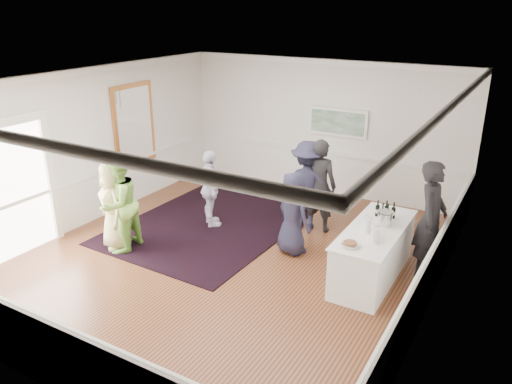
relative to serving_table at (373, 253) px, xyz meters
The scene contains 23 objects.
floor 2.56m from the serving_table, 167.47° to the right, with size 8.00×8.00×0.00m, color brown.
ceiling 3.72m from the serving_table, 167.47° to the right, with size 7.00×8.00×0.02m, color white.
wall_left 6.09m from the serving_table, behind, with size 0.02×8.00×3.20m, color white.
wall_right 1.64m from the serving_table, 27.54° to the right, with size 0.02×8.00×3.20m, color white.
wall_back 4.39m from the serving_table, 125.39° to the left, with size 7.00×0.02×3.20m, color white.
wall_front 5.29m from the serving_table, 118.37° to the right, with size 7.00×0.02×3.20m, color white.
wainscoting 2.51m from the serving_table, 167.47° to the right, with size 7.00×8.00×1.00m, color white, non-canonical shape.
mirror 6.10m from the serving_table, behind, with size 0.05×1.25×1.85m.
doorway 6.46m from the serving_table, 157.49° to the right, with size 0.10×1.78×2.56m.
landscape_painting 4.19m from the serving_table, 121.14° to the left, with size 1.44×0.06×0.66m.
area_rug 3.65m from the serving_table, behind, with size 3.21×4.21×0.02m, color black.
serving_table is the anchor object (origin of this frame).
bartender 1.10m from the serving_table, 38.52° to the left, with size 0.73×0.48×2.01m, color black.
guest_tan 4.77m from the serving_table, 163.62° to the right, with size 0.83×0.54×1.70m, color tan.
guest_green 4.63m from the serving_table, 162.52° to the right, with size 0.90×0.70×1.85m, color #84C64F.
guest_lilac 3.61m from the serving_table, behind, with size 0.95×0.40×1.62m, color silver.
guest_dark_a 2.28m from the serving_table, 145.01° to the left, with size 1.19×0.69×1.85m, color #201F34.
guest_dark_b 2.10m from the serving_table, 140.42° to the left, with size 0.70×0.46×1.92m, color black.
guest_navy 1.62m from the serving_table, behind, with size 0.76×0.50×1.56m, color #201F34.
wine_bottles 0.79m from the serving_table, 89.41° to the left, with size 0.34×0.23×0.31m.
juice_pitchers 0.63m from the serving_table, 89.37° to the right, with size 0.37×0.56×0.24m.
ice_bucket 0.61m from the serving_table, 70.18° to the left, with size 0.26×0.26×0.24m, color silver.
nut_bowl 0.97m from the serving_table, 99.41° to the right, with size 0.28×0.28×0.08m.
Camera 1 is at (4.49, -6.90, 4.38)m, focal length 35.00 mm.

